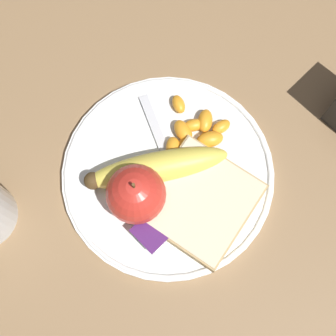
{
  "coord_description": "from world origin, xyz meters",
  "views": [
    {
      "loc": [
        0.12,
        0.12,
        0.58
      ],
      "look_at": [
        0.0,
        0.0,
        0.03
      ],
      "focal_mm": 50.0,
      "sensor_mm": 36.0,
      "label": 1
    }
  ],
  "objects_px": {
    "plate": "(168,173)",
    "banana": "(156,168)",
    "apple": "(134,192)",
    "jam_packet": "(155,230)",
    "fork": "(169,161)",
    "bread_slice": "(198,204)"
  },
  "relations": [
    {
      "from": "plate",
      "to": "banana",
      "type": "height_order",
      "value": "banana"
    },
    {
      "from": "banana",
      "to": "jam_packet",
      "type": "bearing_deg",
      "value": 45.22
    },
    {
      "from": "plate",
      "to": "banana",
      "type": "relative_size",
      "value": 1.6
    },
    {
      "from": "bread_slice",
      "to": "jam_packet",
      "type": "height_order",
      "value": "same"
    },
    {
      "from": "plate",
      "to": "bread_slice",
      "type": "distance_m",
      "value": 0.06
    },
    {
      "from": "apple",
      "to": "banana",
      "type": "relative_size",
      "value": 0.48
    },
    {
      "from": "fork",
      "to": "banana",
      "type": "bearing_deg",
      "value": -68.14
    },
    {
      "from": "plate",
      "to": "fork",
      "type": "relative_size",
      "value": 1.71
    },
    {
      "from": "plate",
      "to": "apple",
      "type": "bearing_deg",
      "value": -4.37
    },
    {
      "from": "plate",
      "to": "bread_slice",
      "type": "bearing_deg",
      "value": 86.6
    },
    {
      "from": "plate",
      "to": "fork",
      "type": "xyz_separation_m",
      "value": [
        -0.01,
        -0.01,
        0.01
      ]
    },
    {
      "from": "fork",
      "to": "bread_slice",
      "type": "bearing_deg",
      "value": 12.19
    },
    {
      "from": "apple",
      "to": "jam_packet",
      "type": "bearing_deg",
      "value": 77.41
    },
    {
      "from": "plate",
      "to": "jam_packet",
      "type": "height_order",
      "value": "jam_packet"
    },
    {
      "from": "bread_slice",
      "to": "fork",
      "type": "relative_size",
      "value": 0.92
    },
    {
      "from": "plate",
      "to": "apple",
      "type": "distance_m",
      "value": 0.07
    },
    {
      "from": "apple",
      "to": "fork",
      "type": "xyz_separation_m",
      "value": [
        -0.06,
        -0.01,
        -0.03
      ]
    },
    {
      "from": "jam_packet",
      "to": "apple",
      "type": "bearing_deg",
      "value": -102.59
    },
    {
      "from": "bread_slice",
      "to": "plate",
      "type": "bearing_deg",
      "value": -93.4
    },
    {
      "from": "fork",
      "to": "jam_packet",
      "type": "relative_size",
      "value": 3.28
    },
    {
      "from": "jam_packet",
      "to": "bread_slice",
      "type": "bearing_deg",
      "value": 166.69
    },
    {
      "from": "bread_slice",
      "to": "fork",
      "type": "distance_m",
      "value": 0.07
    }
  ]
}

